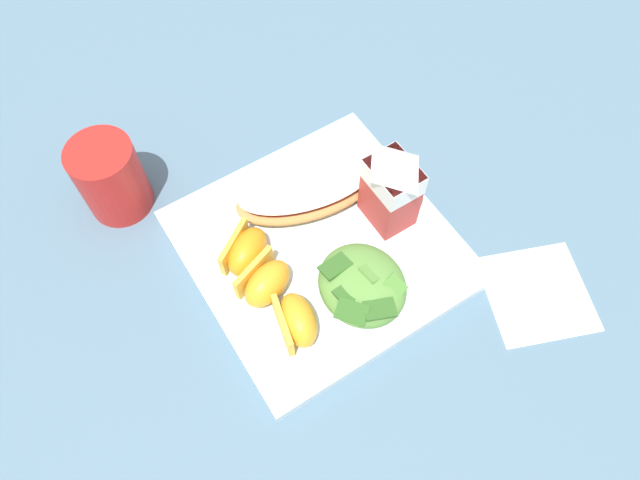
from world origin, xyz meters
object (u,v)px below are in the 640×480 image
at_px(milk_carton, 392,186).
at_px(drinking_red_cup, 111,178).
at_px(orange_wedge_front, 246,251).
at_px(cheesy_pizza_bread, 307,188).
at_px(green_salad_pile, 362,285).
at_px(orange_wedge_middle, 266,283).
at_px(white_plate, 320,248).
at_px(orange_wedge_rear, 296,321).
at_px(paper_napkin, 537,293).

xyz_separation_m(milk_carton, drinking_red_cup, (-0.19, -0.25, -0.03)).
xyz_separation_m(orange_wedge_front, drinking_red_cup, (-0.16, -0.09, 0.01)).
height_order(milk_carton, orange_wedge_front, milk_carton).
relative_size(cheesy_pizza_bread, green_salad_pile, 1.77).
relative_size(cheesy_pizza_bread, drinking_red_cup, 1.89).
bearing_deg(drinking_red_cup, orange_wedge_middle, 22.81).
relative_size(white_plate, orange_wedge_rear, 4.21).
bearing_deg(white_plate, milk_carton, 84.54).
xyz_separation_m(white_plate, milk_carton, (0.01, 0.09, 0.07)).
height_order(green_salad_pile, orange_wedge_rear, green_salad_pile).
bearing_deg(orange_wedge_rear, paper_napkin, 67.20).
bearing_deg(orange_wedge_rear, drinking_red_cup, -160.71).
height_order(orange_wedge_middle, drinking_red_cup, drinking_red_cup).
height_order(cheesy_pizza_bread, drinking_red_cup, drinking_red_cup).
height_order(orange_wedge_rear, paper_napkin, orange_wedge_rear).
bearing_deg(orange_wedge_front, cheesy_pizza_bread, 109.06).
relative_size(orange_wedge_front, drinking_red_cup, 0.72).
bearing_deg(orange_wedge_front, drinking_red_cup, -151.57).
bearing_deg(paper_napkin, drinking_red_cup, -136.89).
distance_m(cheesy_pizza_bread, paper_napkin, 0.28).
bearing_deg(orange_wedge_rear, white_plate, 133.77).
distance_m(green_salad_pile, milk_carton, 0.11).
height_order(cheesy_pizza_bread, green_salad_pile, green_salad_pile).
height_order(orange_wedge_middle, paper_napkin, orange_wedge_middle).
bearing_deg(cheesy_pizza_bread, orange_wedge_rear, -35.86).
relative_size(milk_carton, orange_wedge_rear, 1.65).
xyz_separation_m(orange_wedge_middle, drinking_red_cup, (-0.20, -0.09, 0.01)).
distance_m(orange_wedge_front, orange_wedge_rear, 0.10).
bearing_deg(drinking_red_cup, orange_wedge_rear, 19.29).
bearing_deg(milk_carton, orange_wedge_middle, -86.83).
xyz_separation_m(milk_carton, paper_napkin, (0.17, 0.09, -0.07)).
xyz_separation_m(orange_wedge_front, paper_napkin, (0.20, 0.25, -0.03)).
xyz_separation_m(orange_wedge_middle, paper_napkin, (0.16, 0.25, -0.03)).
xyz_separation_m(orange_wedge_front, orange_wedge_middle, (0.04, -0.00, 0.00)).
bearing_deg(paper_napkin, milk_carton, -152.32).
xyz_separation_m(cheesy_pizza_bread, orange_wedge_middle, (0.08, -0.10, 0.00)).
height_order(milk_carton, orange_wedge_middle, milk_carton).
bearing_deg(green_salad_pile, orange_wedge_front, -140.63).
height_order(green_salad_pile, paper_napkin, green_salad_pile).
xyz_separation_m(cheesy_pizza_bread, drinking_red_cup, (-0.12, -0.19, 0.01)).
relative_size(white_plate, milk_carton, 2.55).
distance_m(orange_wedge_middle, drinking_red_cup, 0.22).
bearing_deg(green_salad_pile, white_plate, -176.12).
distance_m(orange_wedge_front, paper_napkin, 0.32).
bearing_deg(drinking_red_cup, orange_wedge_front, 28.43).
height_order(white_plate, drinking_red_cup, drinking_red_cup).
distance_m(milk_carton, orange_wedge_front, 0.17).
relative_size(milk_carton, orange_wedge_middle, 1.60).
distance_m(cheesy_pizza_bread, milk_carton, 0.10).
distance_m(milk_carton, drinking_red_cup, 0.32).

